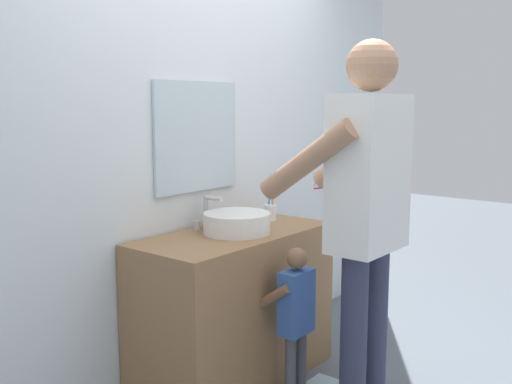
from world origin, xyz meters
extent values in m
cube|color=silver|center=(0.00, 0.62, 1.35)|extent=(4.40, 0.08, 2.70)
cube|color=silver|center=(0.00, 0.57, 1.34)|extent=(0.62, 0.02, 0.60)
cube|color=olive|center=(0.00, 0.30, 0.42)|extent=(1.15, 0.54, 0.83)
cylinder|color=silver|center=(0.00, 0.28, 0.89)|extent=(0.36, 0.36, 0.11)
cylinder|color=beige|center=(0.00, 0.28, 0.89)|extent=(0.29, 0.29, 0.09)
cylinder|color=#B7BABF|center=(0.00, 0.51, 0.92)|extent=(0.03, 0.03, 0.18)
cylinder|color=#B7BABF|center=(0.00, 0.45, 1.00)|extent=(0.02, 0.12, 0.02)
cylinder|color=#B7BABF|center=(-0.07, 0.51, 0.86)|extent=(0.04, 0.04, 0.05)
cylinder|color=#B7BABF|center=(0.07, 0.51, 0.86)|extent=(0.04, 0.04, 0.05)
cylinder|color=silver|center=(0.38, 0.34, 0.88)|extent=(0.07, 0.07, 0.09)
cylinder|color=blue|center=(0.38, 0.36, 0.93)|extent=(0.03, 0.02, 0.17)
cube|color=white|center=(0.38, 0.36, 1.03)|extent=(0.01, 0.02, 0.02)
cylinder|color=orange|center=(0.38, 0.33, 0.93)|extent=(0.04, 0.02, 0.17)
cube|color=white|center=(0.38, 0.33, 1.03)|extent=(0.01, 0.02, 0.02)
cylinder|color=#47474C|center=(-0.05, -0.11, 0.19)|extent=(0.06, 0.06, 0.37)
cylinder|color=#47474C|center=(0.05, -0.11, 0.19)|extent=(0.06, 0.06, 0.37)
cube|color=#33569E|center=(0.00, -0.11, 0.54)|extent=(0.19, 0.11, 0.33)
sphere|color=brown|center=(0.00, -0.11, 0.76)|extent=(0.11, 0.11, 0.11)
cylinder|color=brown|center=(-0.10, -0.02, 0.56)|extent=(0.05, 0.23, 0.18)
cylinder|color=brown|center=(0.10, -0.02, 0.56)|extent=(0.05, 0.23, 0.18)
cylinder|color=#2D334C|center=(0.01, -0.43, 0.42)|extent=(0.13, 0.13, 0.84)
cylinder|color=#2D334C|center=(0.22, -0.43, 0.42)|extent=(0.13, 0.13, 0.84)
cube|color=white|center=(0.12, -0.43, 1.20)|extent=(0.42, 0.24, 0.73)
sphere|color=#A87A5B|center=(0.12, -0.43, 1.69)|extent=(0.24, 0.24, 0.24)
cylinder|color=#A87A5B|center=(-0.11, -0.24, 1.26)|extent=(0.10, 0.50, 0.40)
cylinder|color=#A87A5B|center=(0.34, -0.24, 1.26)|extent=(0.10, 0.50, 0.40)
cylinder|color=#E5387F|center=(0.34, -0.05, 1.07)|extent=(0.01, 0.14, 0.03)
cube|color=white|center=(0.34, 0.03, 1.08)|extent=(0.01, 0.02, 0.02)
camera|label=1|loc=(-2.32, -1.71, 1.52)|focal=41.05mm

